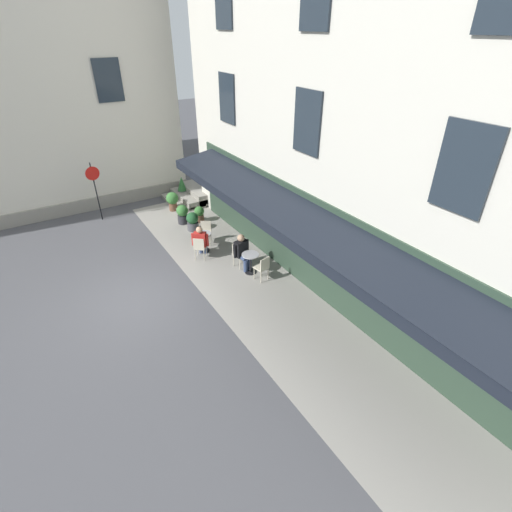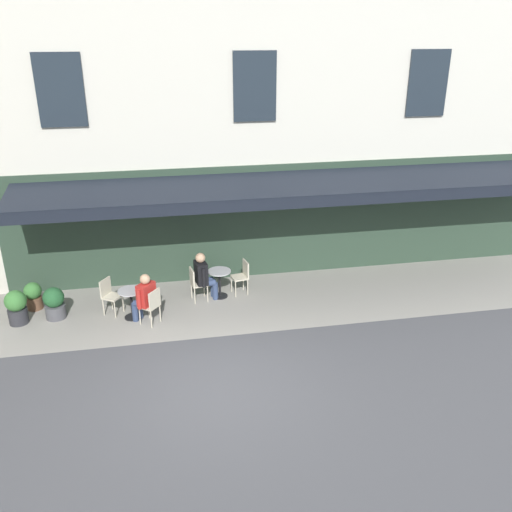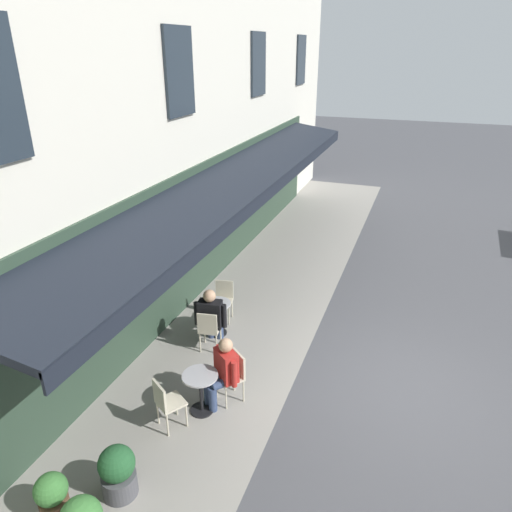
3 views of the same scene
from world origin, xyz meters
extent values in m
plane|color=#4C4C51|center=(0.00, 0.00, 0.00)|extent=(70.00, 70.00, 0.00)
cube|color=gray|center=(-3.25, -3.40, 0.00)|extent=(20.50, 3.20, 0.01)
cube|color=#2D4233|center=(-3.00, -4.97, 1.60)|extent=(16.00, 0.06, 3.20)
cube|color=black|center=(-3.00, -4.15, 2.85)|extent=(15.00, 1.70, 0.36)
cube|color=black|center=(-3.00, -3.32, 2.62)|extent=(15.00, 0.04, 0.28)
cube|color=#232D38|center=(-6.33, -4.96, 5.20)|extent=(1.10, 0.06, 1.70)
cube|color=#232D38|center=(-1.67, -4.96, 5.20)|extent=(1.10, 0.06, 1.70)
cube|color=#232D38|center=(3.00, -4.96, 5.20)|extent=(1.10, 0.06, 1.70)
cube|color=gray|center=(7.94, 3.50, 0.30)|extent=(0.12, 17.00, 0.60)
cube|color=#232D38|center=(7.96, -2.00, 5.50)|extent=(0.06, 1.10, 1.70)
cube|color=gray|center=(6.60, -4.20, 0.07)|extent=(2.40, 1.40, 0.15)
cube|color=gray|center=(6.60, -4.55, 0.22)|extent=(2.40, 1.05, 0.30)
cube|color=gray|center=(6.60, -4.90, 0.38)|extent=(2.40, 0.70, 0.45)
cylinder|color=black|center=(1.73, -3.07, 0.01)|extent=(0.40, 0.40, 0.03)
cylinder|color=black|center=(1.73, -3.07, 0.36)|extent=(0.06, 0.06, 0.72)
cylinder|color=#B7B7BC|center=(1.73, -3.07, 0.73)|extent=(0.60, 0.60, 0.03)
cylinder|color=beige|center=(1.33, -2.96, 0.23)|extent=(0.03, 0.03, 0.45)
cylinder|color=beige|center=(1.54, -2.70, 0.23)|extent=(0.03, 0.03, 0.45)
cylinder|color=beige|center=(1.06, -2.75, 0.23)|extent=(0.03, 0.03, 0.45)
cylinder|color=beige|center=(1.28, -2.48, 0.23)|extent=(0.03, 0.03, 0.45)
cube|color=beige|center=(1.30, -2.72, 0.47)|extent=(0.56, 0.56, 0.04)
cube|color=beige|center=(1.16, -2.61, 0.70)|extent=(0.28, 0.34, 0.42)
cylinder|color=beige|center=(2.14, -3.13, 0.23)|extent=(0.03, 0.03, 0.45)
cylinder|color=beige|center=(1.96, -3.42, 0.23)|extent=(0.03, 0.03, 0.45)
cylinder|color=beige|center=(2.43, -3.32, 0.23)|extent=(0.03, 0.03, 0.45)
cylinder|color=beige|center=(2.24, -3.60, 0.23)|extent=(0.03, 0.03, 0.45)
cube|color=beige|center=(2.19, -3.37, 0.47)|extent=(0.55, 0.55, 0.04)
cube|color=beige|center=(2.34, -3.47, 0.70)|extent=(0.25, 0.36, 0.42)
cylinder|color=black|center=(-0.51, -3.79, 0.01)|extent=(0.40, 0.40, 0.03)
cylinder|color=black|center=(-0.51, -3.79, 0.36)|extent=(0.06, 0.06, 0.72)
cylinder|color=#B7B7BC|center=(-0.51, -3.79, 0.73)|extent=(0.60, 0.60, 0.03)
cylinder|color=beige|center=(-0.17, -3.56, 0.23)|extent=(0.03, 0.03, 0.45)
cylinder|color=beige|center=(-0.11, -3.89, 0.23)|extent=(0.03, 0.03, 0.45)
cylinder|color=beige|center=(0.17, -3.50, 0.23)|extent=(0.03, 0.03, 0.45)
cylinder|color=beige|center=(0.23, -3.84, 0.23)|extent=(0.03, 0.03, 0.45)
cube|color=beige|center=(0.03, -3.70, 0.47)|extent=(0.46, 0.46, 0.04)
cube|color=beige|center=(0.21, -3.67, 0.70)|extent=(0.11, 0.40, 0.42)
cylinder|color=beige|center=(-0.85, -4.03, 0.23)|extent=(0.03, 0.03, 0.45)
cylinder|color=beige|center=(-0.92, -3.69, 0.23)|extent=(0.03, 0.03, 0.45)
cylinder|color=beige|center=(-1.19, -4.09, 0.23)|extent=(0.03, 0.03, 0.45)
cylinder|color=beige|center=(-1.25, -3.76, 0.23)|extent=(0.03, 0.03, 0.45)
cube|color=beige|center=(-1.05, -3.89, 0.47)|extent=(0.47, 0.47, 0.04)
cube|color=beige|center=(-1.23, -3.92, 0.70)|extent=(0.11, 0.40, 0.42)
cylinder|color=navy|center=(1.55, -3.03, 0.23)|extent=(0.14, 0.14, 0.47)
cylinder|color=navy|center=(1.42, -2.93, 0.49)|extent=(0.35, 0.32, 0.15)
cylinder|color=navy|center=(1.66, -2.89, 0.23)|extent=(0.14, 0.14, 0.47)
cylinder|color=navy|center=(1.53, -2.79, 0.49)|extent=(0.35, 0.32, 0.15)
cube|color=red|center=(1.35, -2.76, 0.76)|extent=(0.48, 0.51, 0.55)
sphere|color=tan|center=(1.35, -2.76, 1.16)|extent=(0.24, 0.24, 0.24)
cylinder|color=red|center=(1.18, -2.97, 0.75)|extent=(0.10, 0.10, 0.48)
cylinder|color=red|center=(1.52, -2.55, 0.75)|extent=(0.10, 0.10, 0.48)
cylinder|color=navy|center=(-0.38, -3.67, 0.23)|extent=(0.15, 0.15, 0.47)
cylinder|color=navy|center=(-0.21, -3.65, 0.49)|extent=(0.36, 0.21, 0.16)
cylinder|color=navy|center=(-0.35, -3.86, 0.23)|extent=(0.15, 0.15, 0.47)
cylinder|color=navy|center=(-0.18, -3.83, 0.49)|extent=(0.36, 0.21, 0.16)
cube|color=black|center=(-0.03, -3.71, 0.78)|extent=(0.35, 0.51, 0.57)
sphere|color=tan|center=(-0.03, -3.71, 1.19)|extent=(0.25, 0.25, 0.25)
cylinder|color=black|center=(-0.08, -3.43, 0.76)|extent=(0.10, 0.10, 0.51)
cylinder|color=black|center=(0.02, -3.99, 0.76)|extent=(0.10, 0.10, 0.51)
cylinder|color=black|center=(6.69, -0.36, 1.30)|extent=(0.05, 0.05, 2.60)
cylinder|color=#192899|center=(6.65, -0.36, 2.15)|extent=(0.09, 0.56, 0.56)
cylinder|color=red|center=(6.63, -0.37, 2.15)|extent=(0.08, 0.58, 0.59)
cylinder|color=brown|center=(5.94, -3.44, 0.18)|extent=(0.37, 0.37, 0.36)
sphere|color=#3D7A38|center=(5.94, -3.44, 0.60)|extent=(0.56, 0.56, 0.56)
cylinder|color=brown|center=(4.17, -3.99, 0.16)|extent=(0.38, 0.38, 0.32)
sphere|color=#3D7A38|center=(4.17, -3.99, 0.50)|extent=(0.43, 0.43, 0.43)
cylinder|color=#2D2D33|center=(4.41, -3.31, 0.19)|extent=(0.45, 0.45, 0.38)
sphere|color=#3D7A38|center=(4.41, -3.31, 0.60)|extent=(0.51, 0.51, 0.51)
cylinder|color=#4C4C51|center=(7.11, -4.42, 0.21)|extent=(0.47, 0.47, 0.41)
cone|color=#2D6B33|center=(7.11, -4.42, 0.76)|extent=(0.45, 0.45, 0.69)
cylinder|color=#4C4C51|center=(3.57, -3.41, 0.17)|extent=(0.48, 0.48, 0.34)
sphere|color=#23562D|center=(3.57, -3.41, 0.55)|extent=(0.50, 0.50, 0.50)
camera|label=1|loc=(-10.14, 1.97, 7.49)|focal=26.75mm
camera|label=2|loc=(0.89, 8.88, 6.58)|focal=37.86mm
camera|label=3|loc=(7.26, -0.07, 5.68)|focal=32.95mm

